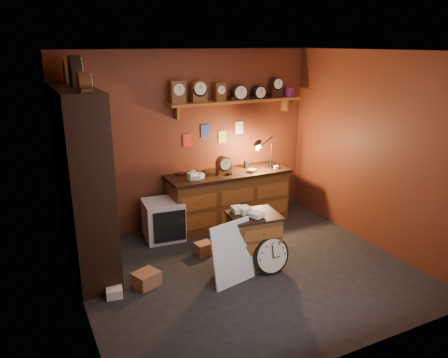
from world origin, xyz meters
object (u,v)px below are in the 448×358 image
Objects in this scene: workbench at (228,195)px; big_round_clock at (271,255)px; shelving_unit at (80,174)px; low_cabinet at (254,238)px.

big_round_clock is (-0.24, -1.66, -0.23)m from workbench.
shelving_unit is 2.31m from low_cabinet.
low_cabinet is 1.64× the size of big_round_clock.
big_round_clock is (0.10, -0.27, -0.15)m from low_cabinet.
shelving_unit reaches higher than workbench.
low_cabinet is at bearing -103.67° from workbench.
workbench is (2.28, 0.49, -0.78)m from shelving_unit.
workbench is 1.70m from big_round_clock.
low_cabinet is (-0.34, -1.39, -0.08)m from workbench.
big_round_clock is at bearing -29.86° from shelving_unit.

